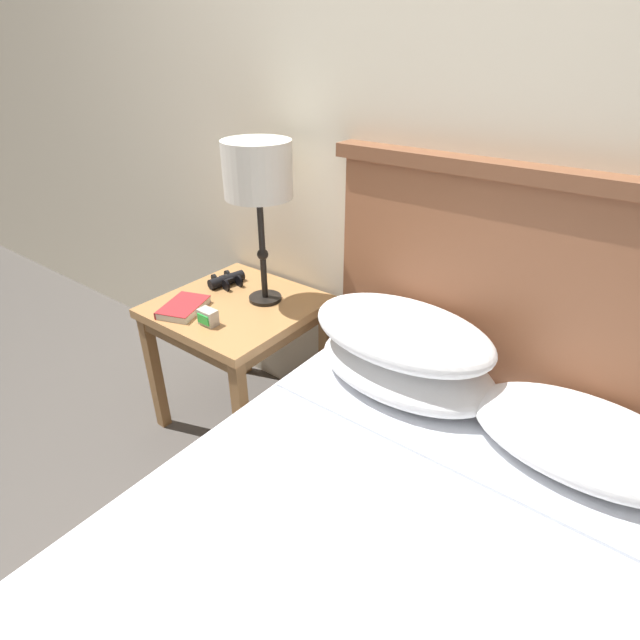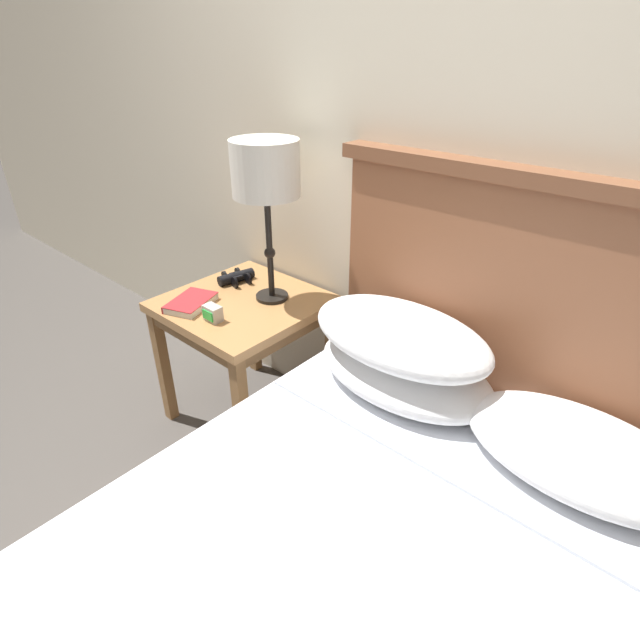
% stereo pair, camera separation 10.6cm
% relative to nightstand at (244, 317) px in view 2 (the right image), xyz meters
% --- Properties ---
extents(ground_plane, '(20.00, 20.00, 0.00)m').
position_rel_nightstand_xyz_m(ground_plane, '(0.59, -0.69, -0.50)').
color(ground_plane, '#514C47').
rests_on(ground_plane, ground).
extents(wall_back, '(8.00, 0.06, 2.60)m').
position_rel_nightstand_xyz_m(wall_back, '(0.59, 0.34, 0.80)').
color(wall_back, beige).
rests_on(wall_back, ground_plane).
extents(nightstand, '(0.58, 0.58, 0.58)m').
position_rel_nightstand_xyz_m(nightstand, '(0.00, 0.00, 0.00)').
color(nightstand, '#AD7A47').
rests_on(nightstand, ground_plane).
extents(bed, '(1.39, 1.96, 1.19)m').
position_rel_nightstand_xyz_m(bed, '(1.01, -0.58, -0.21)').
color(bed, brown).
rests_on(bed, ground_plane).
extents(table_lamp, '(0.25, 0.25, 0.61)m').
position_rel_nightstand_xyz_m(table_lamp, '(0.07, 0.09, 0.57)').
color(table_lamp, black).
rests_on(table_lamp, nightstand).
extents(book_on_nightstand, '(0.19, 0.23, 0.03)m').
position_rel_nightstand_xyz_m(book_on_nightstand, '(-0.11, -0.17, 0.09)').
color(book_on_nightstand, silver).
rests_on(book_on_nightstand, nightstand).
extents(binoculars_pair, '(0.15, 0.16, 0.05)m').
position_rel_nightstand_xyz_m(binoculars_pair, '(-0.15, 0.10, 0.10)').
color(binoculars_pair, black).
rests_on(binoculars_pair, nightstand).
extents(alarm_clock, '(0.07, 0.05, 0.06)m').
position_rel_nightstand_xyz_m(alarm_clock, '(0.04, -0.18, 0.11)').
color(alarm_clock, '#B7B2A8').
rests_on(alarm_clock, nightstand).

